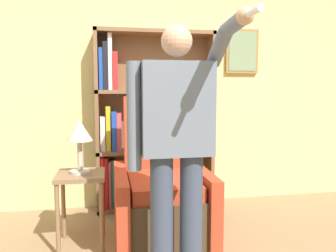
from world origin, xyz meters
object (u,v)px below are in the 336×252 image
person_standing (176,142)px  side_table (81,188)px  bookcase (143,122)px  armchair (161,197)px  table_lamp (79,135)px

person_standing → side_table: bearing=131.1°
bookcase → armchair: size_ratio=1.55×
bookcase → person_standing: (0.04, -1.59, 0.02)m
side_table → table_lamp: (0.00, -0.00, 0.46)m
table_lamp → armchair: bearing=1.3°
person_standing → table_lamp: (-0.67, 0.76, -0.04)m
armchair → person_standing: (-0.02, -0.78, 0.61)m
side_table → table_lamp: size_ratio=1.39×
bookcase → side_table: bearing=-127.0°
side_table → table_lamp: bearing=-90.0°
side_table → table_lamp: table_lamp is taller
bookcase → side_table: size_ratio=3.10×
side_table → table_lamp: 0.46m
armchair → table_lamp: (-0.69, -0.02, 0.58)m
person_standing → table_lamp: bearing=131.1°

